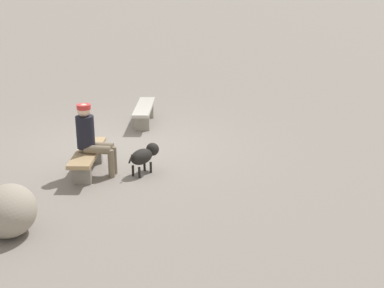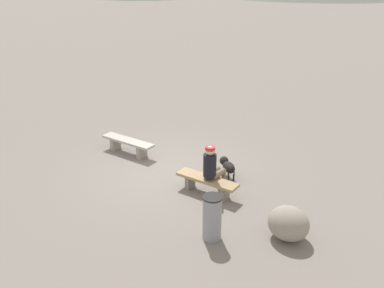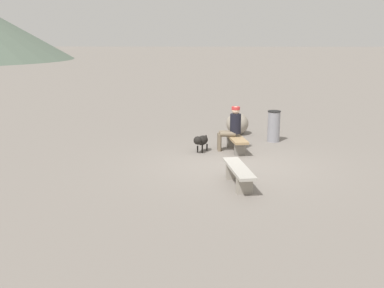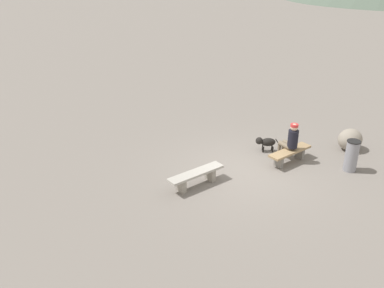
# 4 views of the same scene
# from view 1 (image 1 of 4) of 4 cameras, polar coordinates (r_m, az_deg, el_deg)

# --- Properties ---
(ground) EXTENTS (210.00, 210.00, 0.06)m
(ground) POSITION_cam_1_polar(r_m,az_deg,el_deg) (10.86, -7.62, -0.45)
(ground) COLOR gray
(bench_left) EXTENTS (1.79, 0.66, 0.44)m
(bench_left) POSITION_cam_1_polar(r_m,az_deg,el_deg) (12.38, -5.25, 3.63)
(bench_left) COLOR gray
(bench_left) RESTS_ON ground
(bench_right) EXTENTS (1.64, 0.64, 0.43)m
(bench_right) POSITION_cam_1_polar(r_m,az_deg,el_deg) (9.46, -11.33, -1.32)
(bench_right) COLOR gray
(bench_right) RESTS_ON ground
(seated_person) EXTENTS (0.35, 0.68, 1.29)m
(seated_person) POSITION_cam_1_polar(r_m,az_deg,el_deg) (9.23, -11.00, 0.96)
(seated_person) COLOR black
(seated_person) RESTS_ON ground
(dog) EXTENTS (0.71, 0.48, 0.51)m
(dog) POSITION_cam_1_polar(r_m,az_deg,el_deg) (9.29, -5.23, -1.22)
(dog) COLOR black
(dog) RESTS_ON ground
(boulder) EXTENTS (0.94, 0.84, 0.72)m
(boulder) POSITION_cam_1_polar(r_m,az_deg,el_deg) (7.54, -19.43, -6.90)
(boulder) COLOR gray
(boulder) RESTS_ON ground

